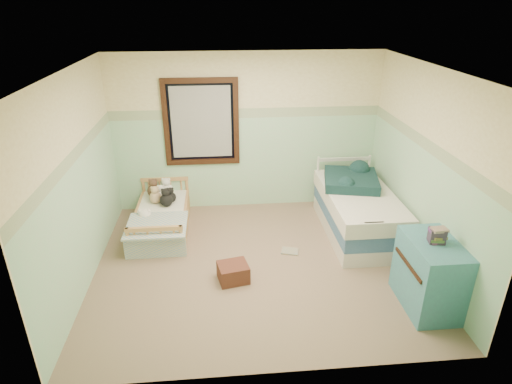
{
  "coord_description": "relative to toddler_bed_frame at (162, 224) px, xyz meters",
  "views": [
    {
      "loc": [
        -0.44,
        -4.7,
        3.22
      ],
      "look_at": [
        0.02,
        0.35,
        0.89
      ],
      "focal_mm": 29.92,
      "sensor_mm": 36.0,
      "label": 1
    }
  ],
  "objects": [
    {
      "name": "dresser",
      "position": [
        3.18,
        -2.03,
        0.32
      ],
      "size": [
        0.52,
        0.83,
        0.83
      ],
      "primitive_type": "cube",
      "color": "teal",
      "rests_on": "floor"
    },
    {
      "name": "extra_plush_1",
      "position": [
        0.08,
        0.15,
        0.32
      ],
      "size": [
        0.2,
        0.2,
        0.2
      ],
      "primitive_type": "sphere",
      "color": "black",
      "rests_on": "toddler_mattress"
    },
    {
      "name": "wall_back",
      "position": [
        1.34,
        0.75,
        1.15
      ],
      "size": [
        4.2,
        0.04,
        2.5
      ],
      "primitive_type": "cube",
      "color": "#D2C289",
      "rests_on": "floor"
    },
    {
      "name": "twin_bed_frame",
      "position": [
        2.89,
        -0.36,
        0.01
      ],
      "size": [
        0.9,
        1.8,
        0.22
      ],
      "primitive_type": "cube",
      "color": "silver",
      "rests_on": "floor"
    },
    {
      "name": "window_blinds",
      "position": [
        0.64,
        0.72,
        1.35
      ],
      "size": [
        0.92,
        0.01,
        1.12
      ],
      "primitive_type": "cube",
      "color": "#B3B3AD",
      "rests_on": "window_frame"
    },
    {
      "name": "wainscot_mint",
      "position": [
        1.34,
        0.74,
        0.65
      ],
      "size": [
        4.2,
        0.01,
        1.5
      ],
      "primitive_type": "cube",
      "color": "#A8C9A8",
      "rests_on": "floor"
    },
    {
      "name": "red_pillow",
      "position": [
        1.02,
        -1.37,
        0.01
      ],
      "size": [
        0.41,
        0.38,
        0.22
      ],
      "primitive_type": "cube",
      "rotation": [
        0.0,
        0.0,
        0.21
      ],
      "color": "brown",
      "rests_on": "floor"
    },
    {
      "name": "plush_floor_cream",
      "position": [
        -0.21,
        -0.14,
        0.05
      ],
      "size": [
        0.29,
        0.29,
        0.29
      ],
      "primitive_type": "sphere",
      "color": "white",
      "rests_on": "floor"
    },
    {
      "name": "wall_left",
      "position": [
        -0.76,
        -1.05,
        1.15
      ],
      "size": [
        0.04,
        3.6,
        2.5
      ],
      "primitive_type": "cube",
      "color": "#D2C289",
      "rests_on": "floor"
    },
    {
      "name": "teal_blanket",
      "position": [
        2.84,
        -0.06,
        0.63
      ],
      "size": [
        0.92,
        0.96,
        0.14
      ],
      "primitive_type": "cube",
      "rotation": [
        0.0,
        0.0,
        -0.22
      ],
      "color": "black",
      "rests_on": "twin_mattress"
    },
    {
      "name": "plush_bed_white",
      "position": [
        0.05,
        0.5,
        0.32
      ],
      "size": [
        0.21,
        0.21,
        0.21
      ],
      "primitive_type": "sphere",
      "color": "silver",
      "rests_on": "toddler_mattress"
    },
    {
      "name": "toddler_bed_frame",
      "position": [
        0.0,
        0.0,
        0.0
      ],
      "size": [
        0.76,
        1.52,
        0.2
      ],
      "primitive_type": "cube",
      "color": "tan",
      "rests_on": "floor"
    },
    {
      "name": "wall_right",
      "position": [
        3.44,
        -1.05,
        1.15
      ],
      "size": [
        0.04,
        3.6,
        2.5
      ],
      "primitive_type": "cube",
      "color": "#D2C289",
      "rests_on": "floor"
    },
    {
      "name": "twin_boxspring",
      "position": [
        2.89,
        -0.36,
        0.23
      ],
      "size": [
        0.9,
        1.8,
        0.22
      ],
      "primitive_type": "cube",
      "color": "navy",
      "rests_on": "twin_bed_frame"
    },
    {
      "name": "plush_bed_tan",
      "position": [
        -0.1,
        0.28,
        0.31
      ],
      "size": [
        0.19,
        0.19,
        0.19
      ],
      "primitive_type": "sphere",
      "color": "tan",
      "rests_on": "toddler_mattress"
    },
    {
      "name": "floor_book",
      "position": [
        1.83,
        -0.8,
        -0.09
      ],
      "size": [
        0.27,
        0.24,
        0.02
      ],
      "primitive_type": "cube",
      "rotation": [
        0.0,
        0.0,
        -0.28
      ],
      "color": "orange",
      "rests_on": "floor"
    },
    {
      "name": "border_strip",
      "position": [
        1.34,
        0.74,
        1.48
      ],
      "size": [
        4.2,
        0.01,
        0.15
      ],
      "primitive_type": "cube",
      "color": "#587D5E",
      "rests_on": "wall_back"
    },
    {
      "name": "floor",
      "position": [
        1.34,
        -1.05,
        -0.11
      ],
      "size": [
        4.2,
        3.6,
        0.02
      ],
      "primitive_type": "cube",
      "color": "#7C6753",
      "rests_on": "ground"
    },
    {
      "name": "wall_front",
      "position": [
        1.34,
        -2.85,
        1.15
      ],
      "size": [
        4.2,
        0.04,
        2.5
      ],
      "primitive_type": "cube",
      "color": "#D2C289",
      "rests_on": "floor"
    },
    {
      "name": "twin_mattress",
      "position": [
        2.89,
        -0.36,
        0.45
      ],
      "size": [
        0.94,
        1.84,
        0.22
      ],
      "primitive_type": "cube",
      "color": "silver",
      "rests_on": "twin_boxspring"
    },
    {
      "name": "ceiling",
      "position": [
        1.34,
        -1.05,
        2.41
      ],
      "size": [
        4.2,
        3.6,
        0.02
      ],
      "primitive_type": "cube",
      "color": "silver",
      "rests_on": "wall_back"
    },
    {
      "name": "window_frame",
      "position": [
        0.64,
        0.71,
        1.35
      ],
      "size": [
        1.16,
        0.06,
        1.36
      ],
      "primitive_type": "cube",
      "color": "black",
      "rests_on": "wall_back"
    },
    {
      "name": "extra_plush_0",
      "position": [
        -0.02,
        0.37,
        0.3
      ],
      "size": [
        0.17,
        0.17,
        0.17
      ],
      "primitive_type": "sphere",
      "color": "silver",
      "rests_on": "toddler_mattress"
    },
    {
      "name": "book_stack",
      "position": [
        3.18,
        -2.02,
        0.81
      ],
      "size": [
        0.18,
        0.15,
        0.16
      ],
      "primitive_type": "cube",
      "rotation": [
        0.0,
        0.0,
        -0.18
      ],
      "color": "#4F3733",
      "rests_on": "dresser"
    },
    {
      "name": "plush_floor_tan",
      "position": [
        -0.37,
        -0.23,
        0.01
      ],
      "size": [
        0.22,
        0.22,
        0.22
      ],
      "primitive_type": "sphere",
      "color": "tan",
      "rests_on": "floor"
    },
    {
      "name": "patchwork_quilt",
      "position": [
        0.0,
        -0.47,
        0.23
      ],
      "size": [
        0.83,
        0.76,
        0.03
      ],
      "primitive_type": "cube",
      "color": "#669DC5",
      "rests_on": "toddler_mattress"
    },
    {
      "name": "plush_bed_brown",
      "position": [
        -0.15,
        0.5,
        0.32
      ],
      "size": [
        0.21,
        0.21,
        0.21
      ],
      "primitive_type": "sphere",
      "color": "brown",
      "rests_on": "toddler_mattress"
    },
    {
      "name": "plush_bed_dark",
      "position": [
        0.13,
        0.28,
        0.3
      ],
      "size": [
        0.17,
        0.17,
        0.17
      ],
      "primitive_type": "sphere",
      "color": "black",
      "rests_on": "toddler_mattress"
    },
    {
      "name": "toddler_mattress",
      "position": [
        0.0,
        0.0,
        0.16
      ],
      "size": [
        0.7,
        1.46,
        0.12
      ],
      "primitive_type": "cube",
      "color": "white",
      "rests_on": "toddler_bed_frame"
    }
  ]
}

